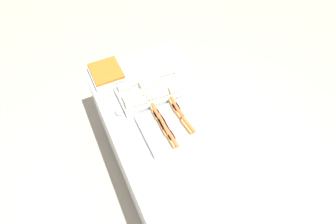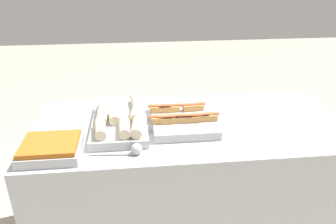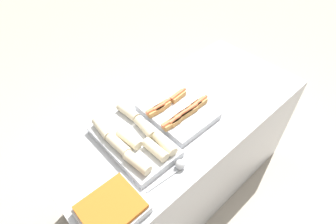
% 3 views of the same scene
% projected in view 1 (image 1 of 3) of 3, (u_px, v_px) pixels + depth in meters
% --- Properties ---
extents(ground_plane, '(12.00, 12.00, 0.00)m').
position_uv_depth(ground_plane, '(174.00, 183.00, 2.55)').
color(ground_plane, '#ADA393').
extents(counter, '(1.85, 0.85, 0.89)m').
position_uv_depth(counter, '(175.00, 162.00, 2.20)').
color(counter, '#B7BABF').
rests_on(counter, ground_plane).
extents(tray_hotdogs, '(0.40, 0.45, 0.10)m').
position_uv_depth(tray_hotdogs, '(172.00, 124.00, 1.84)').
color(tray_hotdogs, '#B7BABF').
rests_on(tray_hotdogs, counter).
extents(tray_wraps, '(0.31, 0.54, 0.11)m').
position_uv_depth(tray_wraps, '(151.00, 89.00, 2.03)').
color(tray_wraps, '#B7BABF').
rests_on(tray_wraps, counter).
extents(tray_side_front, '(0.29, 0.26, 0.07)m').
position_uv_depth(tray_side_front, '(107.00, 73.00, 2.15)').
color(tray_side_front, '#B7BABF').
rests_on(tray_side_front, counter).
extents(serving_spoon_near, '(0.26, 0.06, 0.06)m').
position_uv_depth(serving_spoon_near, '(119.00, 111.00, 1.93)').
color(serving_spoon_near, '#B2B5BA').
rests_on(serving_spoon_near, counter).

